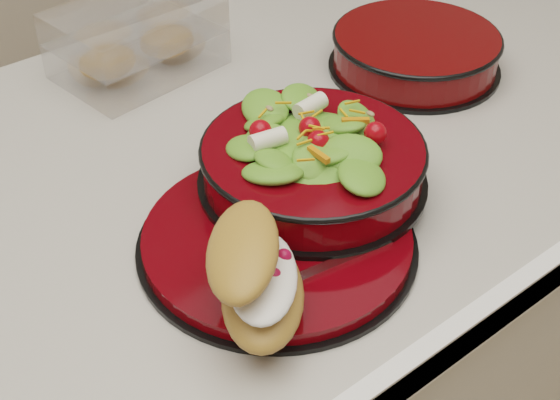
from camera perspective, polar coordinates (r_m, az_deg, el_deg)
island_counter at (r=1.31m, az=1.75°, el=-10.43°), size 1.24×0.74×0.90m
dinner_plate at (r=0.81m, az=-0.13°, el=-2.90°), size 0.29×0.29×0.02m
salad_bowl at (r=0.84m, az=2.42°, el=3.33°), size 0.25×0.25×0.10m
croissant at (r=0.70m, az=-1.59°, el=-5.49°), size 0.14×0.17×0.08m
fork at (r=0.76m, az=2.91°, el=-5.10°), size 0.16×0.04×0.00m
pastry_box at (r=1.11m, az=-10.46°, el=11.38°), size 0.23×0.18×0.09m
extra_bowl at (r=1.12m, az=9.89°, el=10.74°), size 0.24×0.24×0.05m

